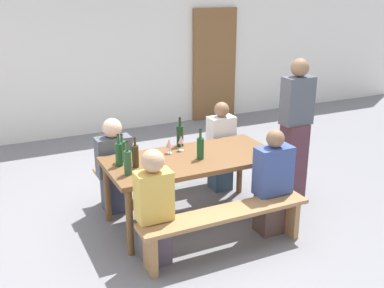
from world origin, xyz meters
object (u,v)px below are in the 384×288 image
wooden_door (214,65)px  wine_bottle_2 (122,151)px  wine_bottle_1 (180,135)px  seated_guest_far_1 (221,148)px  standing_host (295,131)px  bench_far (166,168)px  seated_guest_near_1 (272,185)px  tasting_table (192,164)px  wine_bottle_4 (128,162)px  wine_bottle_5 (119,154)px  wine_bottle_3 (135,156)px  seated_guest_near_0 (154,209)px  wine_bottle_0 (200,148)px  wine_glass_0 (181,140)px  wine_glass_1 (147,157)px  seated_guest_far_0 (114,167)px  wine_glass_2 (169,143)px  bench_near (225,220)px

wooden_door → wine_bottle_2: 4.45m
wine_bottle_1 → seated_guest_far_1: size_ratio=0.30×
wine_bottle_2 → standing_host: size_ratio=0.18×
bench_far → seated_guest_near_1: (0.64, -1.35, 0.19)m
tasting_table → seated_guest_near_1: (0.64, -0.60, -0.13)m
wine_bottle_4 → wine_bottle_5: bearing=91.4°
wine_bottle_3 → seated_guest_near_0: size_ratio=0.28×
wine_bottle_0 → wine_glass_0: (-0.08, 0.32, 0.00)m
wine_glass_0 → standing_host: bearing=-8.2°
wine_bottle_4 → wine_bottle_5: wine_bottle_4 is taller
wine_bottle_5 → seated_guest_far_1: bearing=18.5°
wine_bottle_3 → wine_glass_0: size_ratio=1.80×
wine_bottle_2 → wine_bottle_3: bearing=-72.3°
seated_guest_near_1 → standing_host: size_ratio=0.67×
wine_bottle_4 → wine_glass_1: wine_bottle_4 is taller
wooden_door → wine_bottle_0: size_ratio=6.26×
wine_glass_1 → seated_guest_near_1: bearing=-22.1°
tasting_table → wine_bottle_4: bearing=-168.5°
tasting_table → seated_guest_far_0: 0.93m
wine_bottle_2 → seated_guest_near_1: bearing=-31.0°
seated_guest_near_0 → seated_guest_far_0: 1.20m
wine_bottle_0 → seated_guest_far_0: seated_guest_far_0 is taller
bench_far → standing_host: size_ratio=1.03×
wine_bottle_0 → wine_glass_0: 0.33m
bench_far → seated_guest_far_1: size_ratio=1.53×
wooden_door → wine_bottle_5: bearing=-130.6°
seated_guest_near_0 → seated_guest_far_1: (1.37, 1.20, -0.00)m
wine_bottle_4 → wine_bottle_2: bearing=80.8°
wine_bottle_5 → wine_glass_0: wine_bottle_5 is taller
standing_host → bench_far: bearing=-27.2°
seated_guest_far_0 → wine_bottle_2: bearing=-2.0°
tasting_table → wine_bottle_3: 0.67m
wine_glass_0 → standing_host: standing_host is taller
wine_bottle_0 → wine_bottle_1: size_ratio=0.98×
seated_guest_far_1 → wine_glass_2: bearing=-66.2°
wine_bottle_2 → seated_guest_far_1: seated_guest_far_1 is taller
seated_guest_near_0 → wine_glass_1: bearing=-14.3°
wine_bottle_2 → seated_guest_far_1: 1.49m
wooden_door → wine_bottle_1: size_ratio=6.11×
wine_glass_2 → wine_bottle_4: bearing=-148.0°
wine_glass_0 → seated_guest_far_1: size_ratio=0.15×
wine_bottle_0 → wine_bottle_2: 0.82m
wine_bottle_2 → wine_bottle_3: 0.23m
tasting_table → wine_bottle_5: bearing=172.1°
seated_guest_near_1 → seated_guest_far_1: bearing=-2.5°
wine_bottle_3 → seated_guest_far_0: size_ratio=0.29×
wine_bottle_2 → seated_guest_far_1: size_ratio=0.27×
wooden_door → bench_near: size_ratio=1.19×
wooden_door → wine_glass_0: 4.01m
tasting_table → wine_bottle_5: (-0.78, 0.11, 0.21)m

